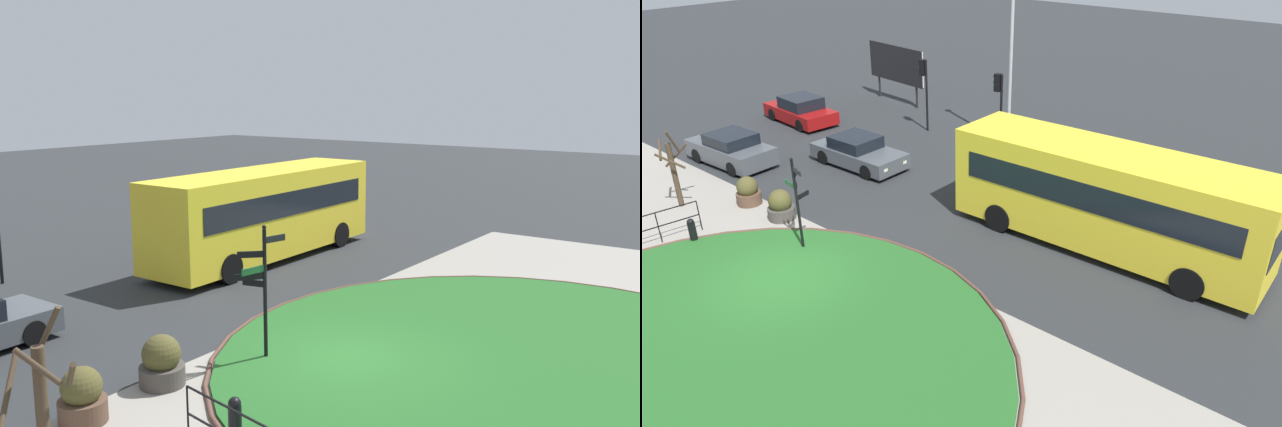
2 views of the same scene
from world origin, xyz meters
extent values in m
plane|color=#282B2D|center=(0.00, 0.00, 0.00)|extent=(120.00, 120.00, 0.00)
cube|color=gray|center=(0.00, -1.53, 0.01)|extent=(32.00, 8.94, 0.02)
cylinder|color=#235B23|center=(2.23, -3.58, 0.05)|extent=(14.55, 14.55, 0.10)
torus|color=brown|center=(2.23, -3.58, 0.06)|extent=(14.86, 14.86, 0.11)
cylinder|color=black|center=(-1.05, 1.60, 1.55)|extent=(0.09, 0.09, 3.11)
sphere|color=black|center=(-1.05, 1.60, 3.16)|extent=(0.10, 0.10, 0.10)
cube|color=black|center=(-0.74, 1.53, 2.85)|extent=(0.54, 0.15, 0.15)
cube|color=black|center=(-1.29, 1.83, 2.54)|extent=(0.44, 0.43, 0.15)
cube|color=#195128|center=(-1.40, 1.65, 2.22)|extent=(0.62, 0.13, 0.15)
cube|color=black|center=(-1.35, 1.83, 2.03)|extent=(0.55, 0.44, 0.15)
cube|color=black|center=(-1.13, 1.90, 1.83)|extent=(0.16, 0.52, 0.15)
cylinder|color=black|center=(-4.26, -0.43, 0.35)|extent=(0.25, 0.25, 0.71)
sphere|color=black|center=(-4.26, -0.43, 0.75)|extent=(0.23, 0.23, 0.23)
cylinder|color=black|center=(-4.83, 0.16, 0.56)|extent=(0.04, 0.04, 1.13)
cube|color=yellow|center=(6.36, 7.98, 1.80)|extent=(10.25, 2.81, 3.05)
cube|color=black|center=(6.33, 9.29, 2.23)|extent=(8.97, 0.21, 0.88)
cube|color=black|center=(6.38, 6.67, 2.23)|extent=(8.97, 0.21, 0.88)
cube|color=black|center=(11.47, 8.09, 1.95)|extent=(0.06, 2.13, 1.10)
cube|color=black|center=(11.47, 8.09, 3.11)|extent=(0.05, 1.43, 0.28)
cylinder|color=black|center=(9.59, 9.25, 0.50)|extent=(1.01, 0.32, 1.00)
cylinder|color=black|center=(9.64, 6.85, 0.50)|extent=(1.01, 0.32, 1.00)
cylinder|color=black|center=(3.07, 9.11, 0.50)|extent=(1.01, 0.32, 1.00)
cylinder|color=black|center=(3.12, 6.72, 0.50)|extent=(1.01, 0.32, 1.00)
cube|color=#EAEACC|center=(-2.90, 8.25, 0.52)|extent=(0.02, 0.20, 0.12)
cube|color=#EAEACC|center=(-2.89, 7.13, 0.52)|extent=(0.02, 0.20, 0.12)
cylinder|color=black|center=(-3.72, 6.83, 0.32)|extent=(0.64, 0.23, 0.64)
cylinder|color=brown|center=(-5.40, 2.40, 0.23)|extent=(0.92, 0.92, 0.47)
sphere|color=#4C4723|center=(-5.40, 2.40, 0.72)|extent=(0.78, 0.78, 0.78)
cylinder|color=#47423D|center=(-3.42, 2.46, 0.22)|extent=(0.97, 0.97, 0.45)
sphere|color=#4C4723|center=(-3.42, 2.46, 0.72)|extent=(0.83, 0.83, 0.83)
cylinder|color=#423323|center=(-7.23, 0.67, 1.25)|extent=(0.19, 0.19, 2.49)
cylinder|color=#423323|center=(-6.84, 0.46, 1.97)|extent=(0.51, 0.86, 0.72)
cylinder|color=#423323|center=(-7.38, 0.42, 2.29)|extent=(0.58, 0.42, 0.67)
cylinder|color=#423323|center=(-7.53, 1.00, 1.86)|extent=(0.78, 0.71, 0.93)
cylinder|color=#423323|center=(-7.02, 0.78, 2.56)|extent=(0.33, 0.53, 0.96)
camera|label=1|loc=(-12.39, -8.21, 6.16)|focal=38.04mm
camera|label=2|loc=(13.62, -8.03, 9.79)|focal=33.17mm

